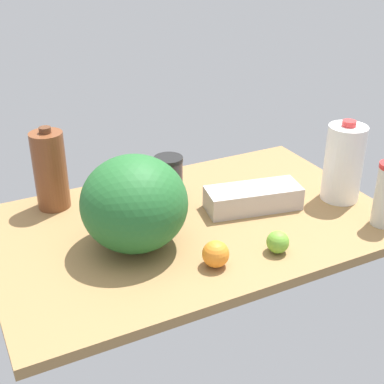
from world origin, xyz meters
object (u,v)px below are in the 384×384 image
Objects in this scene: egg_carton at (253,198)px; lime_loose at (278,242)px; shaker_bottle at (169,180)px; watermelon at (134,204)px; milk_jug at (344,163)px; orange_far_back at (216,254)px; chocolate_milk_jug at (50,170)px.

lime_loose is at bearing -96.06° from egg_carton.
watermelon is at bearing -134.08° from shaker_bottle.
shaker_bottle is 2.45× the size of lime_loose.
watermelon is 70.55cm from milk_jug.
shaker_bottle is 2.14× the size of orange_far_back.
watermelon is at bearing -163.65° from egg_carton.
chocolate_milk_jug is at bearing 119.95° from orange_far_back.
egg_carton is 1.02× the size of watermelon.
egg_carton is at bearing -27.84° from chocolate_milk_jug.
milk_jug reaches higher than orange_far_back.
milk_jug is 58.22cm from orange_far_back.
egg_carton is at bearing 72.82° from lime_loose.
lime_loose is (48.63, -54.22, -9.46)cm from chocolate_milk_jug.
orange_far_back is at bearing 174.07° from lime_loose.
watermelon is 4.63× the size of lime_loose.
watermelon is at bearing -65.83° from chocolate_milk_jug.
orange_far_back is 18.60cm from lime_loose.
orange_far_back is (-26.08, -22.62, 0.05)cm from egg_carton.
egg_carton is at bearing 166.55° from milk_jug.
egg_carton and orange_far_back have the same top height.
chocolate_milk_jug is 36.68cm from watermelon.
chocolate_milk_jug reaches higher than egg_carton.
watermelon is at bearing 148.30° from lime_loose.
lime_loose is at bearing -5.93° from orange_far_back.
lime_loose is (-36.86, -17.53, -9.47)cm from milk_jug.
milk_jug reaches higher than watermelon.
watermelon reaches higher than orange_far_back.
milk_jug is 1.72× the size of shaker_bottle.
watermelon is at bearing 177.38° from milk_jug.
milk_jug reaches higher than egg_carton.
orange_far_back is (15.12, -18.84, -9.71)cm from watermelon.
chocolate_milk_jug is 1.72× the size of shaker_bottle.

